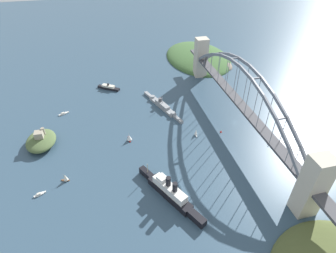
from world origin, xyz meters
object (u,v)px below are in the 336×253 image
small_boat_2 (65,177)px  small_boat_4 (40,194)px  harbor_ferry_steamer (109,87)px  channel_marker_buoy (221,131)px  ocean_liner (170,192)px  naval_cruiser (162,105)px  seaplane_taxiing_near_bridge (273,140)px  fort_island_mid_harbor (41,140)px  harbor_arch_bridge (239,100)px  small_boat_0 (64,114)px  small_boat_1 (129,137)px  small_boat_3 (196,133)px

small_boat_2 → small_boat_4: bearing=118.0°
harbor_ferry_steamer → channel_marker_buoy: harbor_ferry_steamer is taller
harbor_ferry_steamer → small_boat_4: harbor_ferry_steamer is taller
ocean_liner → harbor_ferry_steamer: 200.75m
naval_cruiser → channel_marker_buoy: naval_cruiser is taller
seaplane_taxiing_near_bridge → naval_cruiser: bearing=46.3°
fort_island_mid_harbor → small_boat_4: size_ratio=3.94×
ocean_liner → seaplane_taxiing_near_bridge: size_ratio=5.85×
ocean_liner → naval_cruiser: (135.32, -24.41, -3.51)m
naval_cruiser → fort_island_mid_harbor: fort_island_mid_harbor is taller
ocean_liner → harbor_arch_bridge: bearing=-49.2°
seaplane_taxiing_near_bridge → small_boat_0: size_ratio=1.02×
harbor_ferry_steamer → small_boat_4: 182.85m
naval_cruiser → small_boat_4: naval_cruiser is taller
harbor_ferry_steamer → small_boat_1: size_ratio=3.18×
small_boat_0 → small_boat_1: size_ratio=1.27×
harbor_arch_bridge → small_boat_0: (63.96, 190.40, -29.01)m
harbor_ferry_steamer → small_boat_0: size_ratio=2.50×
naval_cruiser → small_boat_3: naval_cruiser is taller
ocean_liner → small_boat_0: 175.01m
harbor_ferry_steamer → channel_marker_buoy: bearing=-138.6°
harbor_arch_bridge → small_boat_3: bearing=102.9°
channel_marker_buoy → harbor_arch_bridge: bearing=-59.3°
ocean_liner → small_boat_4: 109.06m
fort_island_mid_harbor → seaplane_taxiing_near_bridge: bearing=-103.0°
small_boat_0 → small_boat_2: bearing=-175.8°
ocean_liner → small_boat_1: size_ratio=7.62×
small_boat_2 → channel_marker_buoy: 162.85m
seaplane_taxiing_near_bridge → small_boat_3: small_boat_3 is taller
harbor_arch_bridge → small_boat_2: (-45.25, 182.33, -25.95)m
small_boat_4 → channel_marker_buoy: (42.84, -180.46, 0.31)m
small_boat_2 → channel_marker_buoy: small_boat_2 is taller
small_boat_0 → channel_marker_buoy: 184.77m
harbor_ferry_steamer → small_boat_1: bearing=-173.6°
harbor_ferry_steamer → small_boat_1: (-116.25, -13.07, 1.40)m
small_boat_3 → channel_marker_buoy: bearing=-93.6°
small_boat_0 → small_boat_2: size_ratio=1.38×
small_boat_0 → small_boat_4: size_ratio=1.20×
ocean_liner → small_boat_4: bearing=75.0°
ocean_liner → small_boat_2: (39.25, 84.46, -2.16)m
naval_cruiser → seaplane_taxiing_near_bridge: 133.55m
harbor_arch_bridge → channel_marker_buoy: (-13.46, 22.64, -28.77)m
seaplane_taxiing_near_bridge → small_boat_1: size_ratio=1.30×
fort_island_mid_harbor → small_boat_0: size_ratio=3.27×
harbor_arch_bridge → seaplane_taxiing_near_bridge: harbor_arch_bridge is taller
harbor_arch_bridge → ocean_liner: size_ratio=4.35×
small_boat_3 → small_boat_4: small_boat_3 is taller
ocean_liner → naval_cruiser: size_ratio=0.89×
small_boat_4 → naval_cruiser: bearing=-50.4°
small_boat_0 → naval_cruiser: bearing=-96.4°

